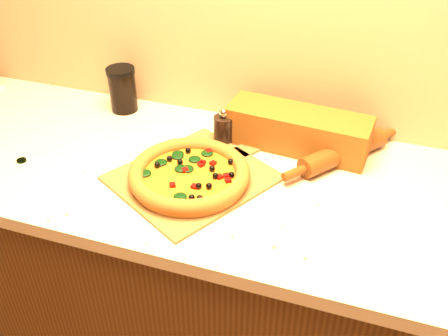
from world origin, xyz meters
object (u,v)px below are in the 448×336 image
at_px(pizza_peel, 197,175).
at_px(dark_jar, 123,89).
at_px(pizza, 189,174).
at_px(pepper_grinder, 224,128).
at_px(rolling_pin, 344,152).

xyz_separation_m(pizza_peel, dark_jar, (-0.36, 0.28, 0.07)).
height_order(pizza, dark_jar, dark_jar).
height_order(pepper_grinder, rolling_pin, pepper_grinder).
bearing_deg(pepper_grinder, pizza, -95.08).
relative_size(rolling_pin, dark_jar, 2.41).
xyz_separation_m(pepper_grinder, dark_jar, (-0.38, 0.09, 0.03)).
bearing_deg(dark_jar, pizza_peel, -37.33).
relative_size(pepper_grinder, dark_jar, 0.76).
bearing_deg(pepper_grinder, rolling_pin, 1.67).
bearing_deg(pizza_peel, pepper_grinder, 115.59).
bearing_deg(pizza, pepper_grinder, 84.92).
bearing_deg(pizza, pizza_peel, 77.33).
relative_size(pizza_peel, dark_jar, 3.70).
height_order(pizza_peel, pizza, pizza).
bearing_deg(pizza_peel, dark_jar, 171.99).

